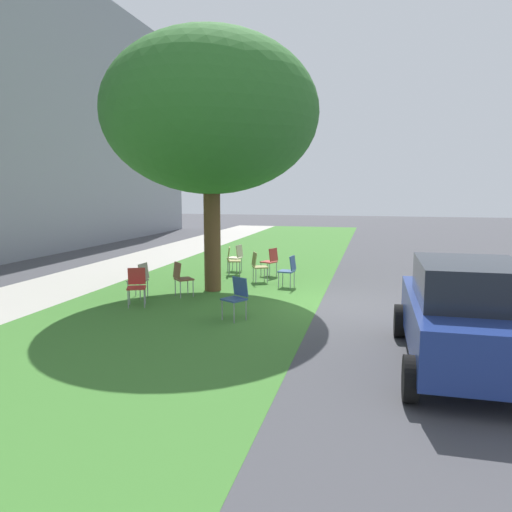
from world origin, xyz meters
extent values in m
plane|color=#424247|center=(0.00, 0.00, 0.00)|extent=(80.00, 80.00, 0.00)
cube|color=#3D752D|center=(0.00, 3.20, 0.00)|extent=(48.00, 6.00, 0.01)
cube|color=#ADA89E|center=(0.00, 7.60, 0.00)|extent=(48.00, 2.80, 0.01)
cylinder|color=brown|center=(0.90, 3.17, 1.64)|extent=(0.44, 0.44, 3.29)
ellipsoid|color=#2D6B28|center=(0.90, 3.17, 4.61)|extent=(5.53, 5.53, 4.09)
cube|color=olive|center=(3.36, 3.29, 0.44)|extent=(0.51, 0.49, 0.04)
cube|color=olive|center=(3.31, 3.46, 0.68)|extent=(0.41, 0.18, 0.40)
cylinder|color=gray|center=(3.22, 3.08, 0.21)|extent=(0.02, 0.02, 0.42)
cylinder|color=gray|center=(3.57, 3.17, 0.21)|extent=(0.02, 0.02, 0.42)
cylinder|color=gray|center=(3.14, 3.41, 0.21)|extent=(0.02, 0.02, 0.42)
cylinder|color=gray|center=(3.49, 3.50, 0.21)|extent=(0.02, 0.02, 0.42)
cube|color=#B7332D|center=(-1.23, 4.29, 0.44)|extent=(0.53, 0.55, 0.04)
cube|color=#B7332D|center=(-1.06, 4.36, 0.68)|extent=(0.24, 0.40, 0.40)
cylinder|color=gray|center=(-1.46, 4.39, 0.21)|extent=(0.02, 0.02, 0.42)
cylinder|color=gray|center=(-1.31, 4.06, 0.21)|extent=(0.02, 0.02, 0.42)
cylinder|color=gray|center=(-1.14, 4.52, 0.21)|extent=(0.02, 0.02, 0.42)
cylinder|color=gray|center=(-1.00, 4.19, 0.21)|extent=(0.02, 0.02, 0.42)
cube|color=brown|center=(0.05, 3.65, 0.44)|extent=(0.58, 0.58, 0.04)
cube|color=brown|center=(-0.07, 3.78, 0.68)|extent=(0.35, 0.34, 0.40)
cylinder|color=gray|center=(0.04, 3.40, 0.21)|extent=(0.02, 0.02, 0.42)
cylinder|color=gray|center=(0.30, 3.65, 0.21)|extent=(0.02, 0.02, 0.42)
cylinder|color=gray|center=(-0.20, 3.64, 0.21)|extent=(0.02, 0.02, 0.42)
cylinder|color=gray|center=(0.06, 3.89, 0.21)|extent=(0.02, 0.02, 0.42)
cube|color=beige|center=(4.02, 3.48, 0.44)|extent=(0.49, 0.47, 0.04)
cube|color=beige|center=(3.98, 3.30, 0.68)|extent=(0.41, 0.16, 0.40)
cylinder|color=gray|center=(4.23, 3.61, 0.21)|extent=(0.02, 0.02, 0.42)
cylinder|color=gray|center=(3.87, 3.68, 0.21)|extent=(0.02, 0.02, 0.42)
cylinder|color=gray|center=(4.16, 3.28, 0.21)|extent=(0.02, 0.02, 0.42)
cylinder|color=gray|center=(3.81, 3.35, 0.21)|extent=(0.02, 0.02, 0.42)
cube|color=#ADA393|center=(-0.42, 4.69, 0.44)|extent=(0.44, 0.42, 0.04)
cube|color=#ADA393|center=(-0.43, 4.51, 0.68)|extent=(0.40, 0.11, 0.40)
cylinder|color=gray|center=(-0.23, 4.85, 0.21)|extent=(0.02, 0.02, 0.42)
cylinder|color=gray|center=(-0.59, 4.87, 0.21)|extent=(0.02, 0.02, 0.42)
cylinder|color=gray|center=(-0.25, 4.51, 0.21)|extent=(0.02, 0.02, 0.42)
cylinder|color=gray|center=(-0.61, 4.53, 0.21)|extent=(0.02, 0.02, 0.42)
cube|color=#B7332D|center=(3.42, 2.19, 0.44)|extent=(0.55, 0.54, 0.04)
cube|color=#B7332D|center=(3.35, 2.02, 0.68)|extent=(0.40, 0.24, 0.40)
cylinder|color=gray|center=(3.66, 2.27, 0.21)|extent=(0.02, 0.02, 0.42)
cylinder|color=gray|center=(3.33, 2.41, 0.21)|extent=(0.02, 0.02, 0.42)
cylinder|color=gray|center=(3.52, 1.96, 0.21)|extent=(0.02, 0.02, 0.42)
cylinder|color=gray|center=(3.19, 2.10, 0.21)|extent=(0.02, 0.02, 0.42)
cube|color=#335184|center=(1.83, 1.33, 0.44)|extent=(0.47, 0.45, 0.04)
cube|color=#335184|center=(1.80, 1.15, 0.68)|extent=(0.41, 0.14, 0.40)
cylinder|color=gray|center=(2.03, 1.48, 0.21)|extent=(0.02, 0.02, 0.42)
cylinder|color=gray|center=(1.67, 1.52, 0.21)|extent=(0.02, 0.02, 0.42)
cylinder|color=gray|center=(1.98, 1.14, 0.21)|extent=(0.02, 0.02, 0.42)
cylinder|color=gray|center=(1.63, 1.19, 0.21)|extent=(0.02, 0.02, 0.42)
cube|color=olive|center=(2.37, 2.21, 0.44)|extent=(0.55, 0.54, 0.04)
cube|color=olive|center=(2.29, 2.37, 0.68)|extent=(0.40, 0.25, 0.40)
cylinder|color=gray|center=(2.29, 1.98, 0.21)|extent=(0.02, 0.02, 0.42)
cylinder|color=gray|center=(2.61, 2.14, 0.21)|extent=(0.02, 0.02, 0.42)
cylinder|color=gray|center=(2.14, 2.28, 0.21)|extent=(0.02, 0.02, 0.42)
cylinder|color=gray|center=(2.46, 2.44, 0.21)|extent=(0.02, 0.02, 0.42)
cube|color=#335184|center=(-1.81, 1.77, 0.44)|extent=(0.56, 0.56, 0.04)
cube|color=#335184|center=(-1.66, 1.68, 0.68)|extent=(0.27, 0.39, 0.40)
cylinder|color=gray|center=(-1.87, 2.02, 0.21)|extent=(0.02, 0.02, 0.42)
cylinder|color=gray|center=(-2.05, 1.70, 0.21)|extent=(0.02, 0.02, 0.42)
cylinder|color=gray|center=(-1.58, 1.84, 0.21)|extent=(0.02, 0.02, 0.42)
cylinder|color=gray|center=(-1.76, 1.53, 0.21)|extent=(0.02, 0.02, 0.42)
cube|color=navy|center=(-3.57, -2.36, 0.68)|extent=(3.70, 1.64, 0.76)
cube|color=#1E232B|center=(-3.72, -2.36, 1.33)|extent=(1.90, 1.44, 0.64)
cylinder|color=black|center=(-2.17, -1.49, 0.30)|extent=(0.60, 0.18, 0.60)
cylinder|color=black|center=(-2.17, -3.23, 0.30)|extent=(0.60, 0.18, 0.60)
cylinder|color=black|center=(-4.97, -1.49, 0.30)|extent=(0.60, 0.18, 0.60)
camera|label=1|loc=(-11.06, -0.98, 2.67)|focal=33.54mm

